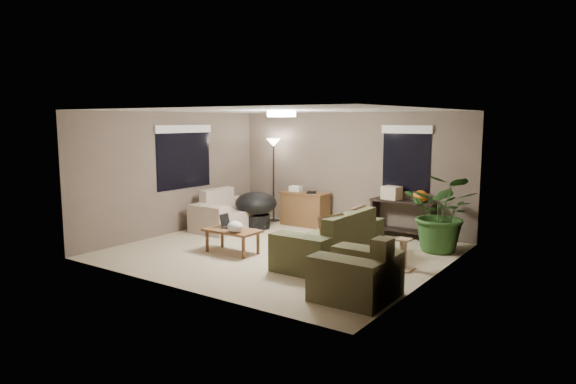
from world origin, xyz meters
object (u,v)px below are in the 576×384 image
Objects in this scene: papasan_chair at (256,207)px; houseplant at (443,221)px; console_table at (403,216)px; loveseat at (228,215)px; coffee_table at (232,233)px; desk at (305,209)px; cat_scratching_post at (403,256)px; armchair at (357,276)px; floor_lamp at (274,152)px; main_sofa at (333,244)px.

houseplant is (3.98, 0.31, 0.08)m from papasan_chair.
console_table is 0.92× the size of houseplant.
papasan_chair is 0.68× the size of houseplant.
coffee_table is at bearing -46.27° from loveseat.
houseplant is at bearing -9.33° from desk.
loveseat reaches higher than coffee_table.
coffee_table is at bearing -85.06° from desk.
coffee_table is 2.98m from cat_scratching_post.
console_table is at bearing 103.53° from armchair.
console_table is 0.68× the size of floor_lamp.
papasan_chair is at bearing 163.35° from cat_scratching_post.
loveseat is 1.45× the size of desk.
main_sofa is 3.27m from loveseat.
armchair reaches higher than console_table.
desk is 0.78× the size of houseplant.
houseplant reaches higher than papasan_chair.
coffee_table is at bearing -165.74° from cat_scratching_post.
houseplant is at bearing 9.17° from loveseat.
armchair is at bearing -35.25° from papasan_chair.
desk reaches higher than coffee_table.
desk is at bearing 132.01° from main_sofa.
armchair is 1.57m from cat_scratching_post.
main_sofa is 1.18m from cat_scratching_post.
console_table is at bearing 3.40° from desk.
armchair is 0.71× the size of houseplant.
floor_lamp is 4.71m from cat_scratching_post.
loveseat is 3.69m from console_table.
armchair is 3.80m from console_table.
papasan_chair is at bearing 144.75° from armchair.
console_table is 1.23m from houseplant.
loveseat is at bearing -138.20° from papasan_chair.
desk is at bearing 170.67° from houseplant.
cat_scratching_post is at bearing -95.47° from houseplant.
floor_lamp reaches higher than houseplant.
papasan_chair reaches higher than cat_scratching_post.
main_sofa is 2.29× the size of papasan_chair.
coffee_table is at bearing -144.12° from houseplant.
armchair reaches higher than desk.
desk is at bearing 49.62° from papasan_chair.
main_sofa is 3.84m from floor_lamp.
floor_lamp is at bearing 77.75° from loveseat.
armchair is 2.00× the size of cat_scratching_post.
desk is 3.31m from houseplant.
main_sofa is at bearing 17.61° from coffee_table.
floor_lamp is 4.33m from houseplant.
floor_lamp is at bearing 112.22° from coffee_table.
desk is 1.51m from floor_lamp.
desk is at bearing 147.48° from cat_scratching_post.
houseplant is (4.44, 0.72, 0.25)m from loveseat.
cat_scratching_post is at bearing -67.41° from console_table.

